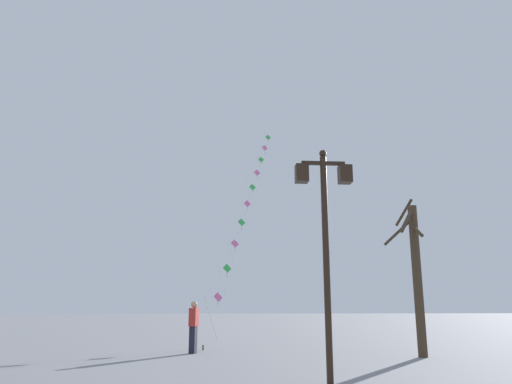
% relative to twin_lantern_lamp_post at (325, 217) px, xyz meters
% --- Properties ---
extents(ground_plane, '(160.00, 160.00, 0.00)m').
position_rel_twin_lantern_lamp_post_xyz_m(ground_plane, '(-1.97, 11.21, -3.43)').
color(ground_plane, gray).
extents(twin_lantern_lamp_post, '(1.26, 0.28, 4.97)m').
position_rel_twin_lantern_lamp_post_xyz_m(twin_lantern_lamp_post, '(0.00, 0.00, 0.00)').
color(twin_lantern_lamp_post, black).
rests_on(twin_lantern_lamp_post, ground_plane).
extents(kite_train, '(4.06, 14.43, 13.51)m').
position_rel_twin_lantern_lamp_post_xyz_m(kite_train, '(-0.84, 15.50, 3.54)').
color(kite_train, brown).
rests_on(kite_train, ground_plane).
extents(kite_flyer, '(0.33, 0.63, 1.71)m').
position_rel_twin_lantern_lamp_post_xyz_m(kite_flyer, '(-3.12, 6.81, -2.53)').
color(kite_flyer, '#1E1E2D').
rests_on(kite_flyer, ground_plane).
extents(bare_tree, '(1.08, 1.85, 5.02)m').
position_rel_twin_lantern_lamp_post_xyz_m(bare_tree, '(4.01, 5.00, -0.84)').
color(bare_tree, '#423323').
rests_on(bare_tree, ground_plane).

